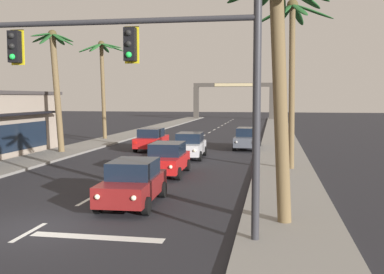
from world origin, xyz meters
name	(u,v)px	position (x,y,z in m)	size (l,w,h in m)	color
ground_plane	(37,228)	(0.00, 0.00, 0.00)	(220.00, 220.00, 0.00)	#232328
sidewalk_right	(282,153)	(7.80, 20.00, 0.07)	(3.20, 110.00, 0.14)	gray
sidewalk_left	(76,149)	(-7.80, 20.00, 0.07)	(3.20, 110.00, 0.14)	gray
lane_markings	(181,151)	(0.46, 20.29, 0.00)	(4.28, 89.52, 0.01)	silver
traffic_signal_mast	(134,65)	(3.30, -0.41, 4.96)	(11.15, 0.41, 7.06)	#2D2D33
sedan_lead_at_stop_bar	(133,182)	(2.01, 3.48, 0.85)	(2.08, 4.50, 1.68)	maroon
sedan_third_in_queue	(167,159)	(1.76, 10.19, 0.85)	(2.04, 4.49, 1.68)	red
sedan_fifth_in_queue	(190,145)	(1.72, 16.89, 0.85)	(2.07, 4.50, 1.68)	silver
sedan_oncoming_far	(151,139)	(-1.93, 20.68, 0.85)	(1.96, 4.46, 1.68)	red
sedan_parked_nearest_kerb	(247,138)	(5.23, 22.68, 0.85)	(2.03, 4.48, 1.68)	#4C515B
palm_left_third	(55,73)	(-8.13, 17.65, 5.76)	(3.08, 3.07, 8.79)	brown
palm_left_farthest	(102,69)	(-8.66, 28.08, 6.66)	(4.37, 4.33, 9.29)	brown
palm_right_nearest	(278,54)	(7.31, 1.54, 5.36)	(3.36, 3.38, 7.89)	brown
palm_right_second	(292,49)	(8.10, 12.61, 6.63)	(4.28, 4.23, 9.26)	brown
town_gateway_arch	(234,96)	(0.00, 70.33, 4.28)	(14.64, 0.90, 6.59)	#423D38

